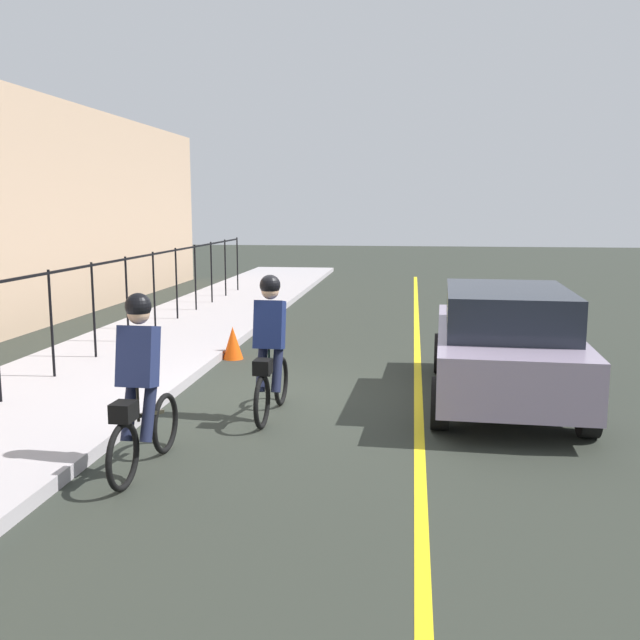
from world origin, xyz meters
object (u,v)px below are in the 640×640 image
object	(u,v)px
cyclist_lead	(270,348)
traffic_cone_far	(233,343)
patrol_sedan	(505,342)
cyclist_follow	(140,385)
traffic_cone_near	(272,320)

from	to	relation	value
cyclist_lead	traffic_cone_far	size ratio (longest dim) A/B	3.16
cyclist_lead	patrol_sedan	xyz separation A→B (m)	(1.21, -3.03, -0.09)
cyclist_lead	traffic_cone_far	distance (m)	3.72
cyclist_follow	traffic_cone_far	distance (m)	5.48
cyclist_lead	patrol_sedan	size ratio (longest dim) A/B	0.41
cyclist_lead	traffic_cone_far	world-z (taller)	cyclist_lead
patrol_sedan	traffic_cone_near	world-z (taller)	patrol_sedan
cyclist_follow	traffic_cone_near	xyz separation A→B (m)	(8.23, 0.32, -0.65)
traffic_cone_near	cyclist_follow	bearing A→B (deg)	-177.77
cyclist_lead	cyclist_follow	distance (m)	2.22
cyclist_lead	patrol_sedan	world-z (taller)	cyclist_lead
cyclist_follow	patrol_sedan	bearing A→B (deg)	-48.42
patrol_sedan	traffic_cone_far	xyz separation A→B (m)	(2.19, 4.39, -0.54)
patrol_sedan	traffic_cone_far	bearing A→B (deg)	65.84
patrol_sedan	cyclist_lead	bearing A→B (deg)	114.15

